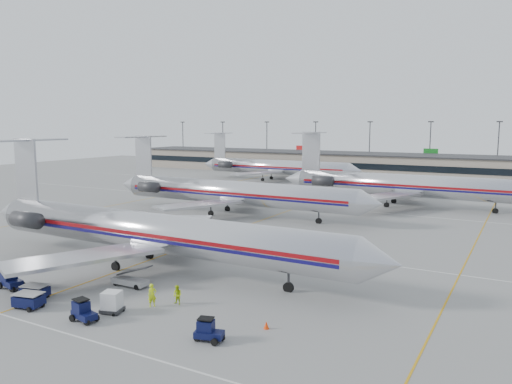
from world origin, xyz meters
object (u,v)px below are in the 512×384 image
Objects in this scene: tug_center at (83,311)px; uld_container at (112,302)px; jet_foreground at (148,231)px; belt_loader at (131,280)px; jet_second_row at (230,192)px.

tug_center reaches higher than uld_container.
jet_foreground is 6.99m from belt_loader.
jet_foreground is 30.59m from jet_second_row.
uld_container is at bearing -61.81° from jet_foreground.
jet_foreground is 1.03× the size of jet_second_row.
jet_second_row is 43.08m from uld_container.
belt_loader is at bearing 103.51° from uld_container.
belt_loader is at bearing -72.20° from jet_second_row.
uld_container is (0.67, 2.30, 0.08)m from tug_center.
jet_foreground is at bearing 114.19° from belt_loader.
tug_center is at bearing -68.49° from jet_foreground.
jet_foreground is at bearing 123.64° from tug_center.
jet_second_row is at bearing 106.15° from jet_foreground.
uld_container is at bearing -61.43° from belt_loader.
jet_foreground reaches higher than tug_center.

